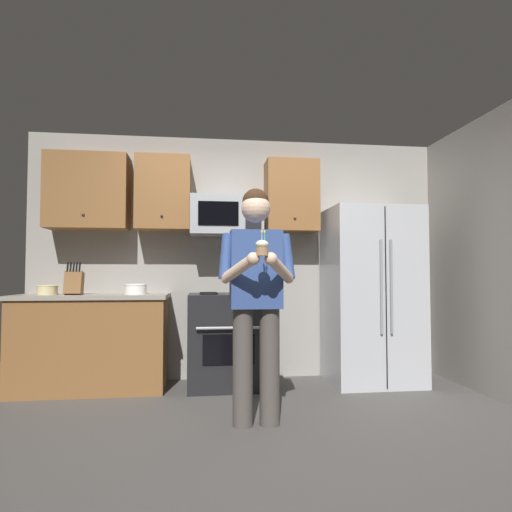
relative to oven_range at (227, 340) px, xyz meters
name	(u,v)px	position (x,y,z in m)	size (l,w,h in m)	color
ground_plane	(259,435)	(0.15, -1.36, -0.46)	(6.00, 6.00, 0.00)	#474442
wall_back	(238,258)	(0.15, 0.39, 0.84)	(4.40, 0.10, 2.60)	gray
oven_range	(227,340)	(0.00, 0.00, 0.00)	(0.76, 0.70, 0.93)	black
microwave	(226,216)	(0.00, 0.12, 1.26)	(0.74, 0.41, 0.40)	#9EA0A5
refrigerator	(371,295)	(1.50, -0.04, 0.44)	(0.90, 0.75, 1.80)	#B7BABF
cabinet_row_upper	(171,194)	(-0.57, 0.17, 1.49)	(2.78, 0.36, 0.76)	brown
counter_left	(92,342)	(-1.30, 0.02, 0.00)	(1.44, 0.66, 0.92)	brown
knife_block	(74,283)	(-1.47, -0.03, 0.57)	(0.16, 0.15, 0.32)	brown
bowl_large_white	(136,289)	(-0.89, 0.00, 0.51)	(0.22, 0.22, 0.10)	white
bowl_small_colored	(47,290)	(-1.72, 0.01, 0.51)	(0.19, 0.19, 0.09)	beige
person	(256,290)	(0.15, -1.17, 0.53)	(0.60, 0.48, 1.76)	#4C4742
cupcake	(263,247)	(0.15, -1.50, 0.83)	(0.09, 0.09, 0.17)	#A87F56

